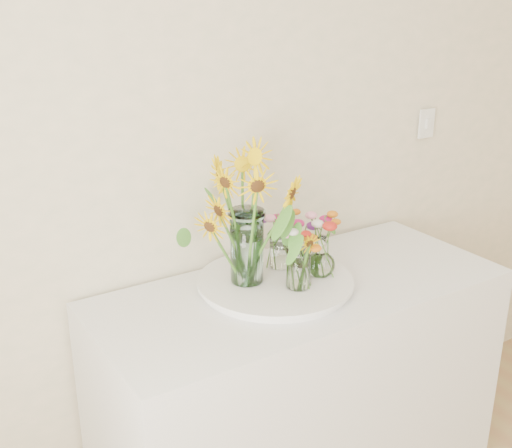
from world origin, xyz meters
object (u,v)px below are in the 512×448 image
(counter, at_px, (299,400))
(mason_jar, at_px, (247,247))
(small_vase_a, at_px, (298,269))
(tray, at_px, (275,284))
(small_vase_c, at_px, (280,251))
(small_vase_b, at_px, (321,256))

(counter, relative_size, mason_jar, 5.57)
(counter, bearing_deg, small_vase_a, -138.55)
(tray, distance_m, small_vase_c, 0.13)
(small_vase_b, height_order, small_vase_c, small_vase_b)
(small_vase_a, relative_size, small_vase_b, 0.94)
(counter, bearing_deg, mason_jar, 154.61)
(mason_jar, relative_size, small_vase_b, 1.76)
(tray, xyz_separation_m, small_vase_c, (0.07, 0.07, 0.07))
(small_vase_a, height_order, small_vase_b, small_vase_b)
(tray, distance_m, small_vase_a, 0.12)
(counter, bearing_deg, small_vase_c, 96.09)
(small_vase_a, relative_size, small_vase_c, 1.08)
(small_vase_b, bearing_deg, mason_jar, 158.95)
(counter, xyz_separation_m, tray, (-0.08, 0.04, 0.46))
(counter, distance_m, small_vase_a, 0.55)
(mason_jar, relative_size, small_vase_a, 1.88)
(counter, height_order, small_vase_c, small_vase_c)
(counter, height_order, small_vase_b, small_vase_b)
(tray, relative_size, small_vase_a, 3.69)
(small_vase_a, xyz_separation_m, small_vase_c, (0.04, 0.16, -0.00))
(tray, bearing_deg, small_vase_b, -19.46)
(mason_jar, distance_m, small_vase_c, 0.17)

